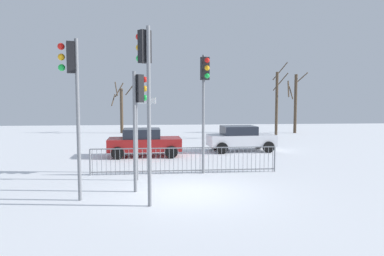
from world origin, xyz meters
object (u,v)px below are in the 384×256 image
traffic_light_foreground_right (205,87)px  traffic_light_rear_right (72,83)px  car_white_mid (240,138)px  bare_tree_left (277,103)px  traffic_light_rear_left (138,104)px  traffic_light_foreground_left (146,76)px  direction_sign_post (138,131)px  bare_tree_right (295,102)px  car_red_near (144,142)px  bare_tree_centre (121,108)px

traffic_light_foreground_right → traffic_light_rear_right: size_ratio=1.00×
traffic_light_foreground_right → car_white_mid: size_ratio=1.22×
traffic_light_rear_right → bare_tree_left: size_ratio=0.83×
bare_tree_left → traffic_light_rear_left: bearing=-123.0°
traffic_light_rear_left → traffic_light_foreground_right: bearing=95.1°
traffic_light_foreground_left → traffic_light_rear_right: size_ratio=1.05×
traffic_light_rear_right → direction_sign_post: 3.48m
bare_tree_left → direction_sign_post: bearing=-126.3°
car_white_mid → bare_tree_right: size_ratio=0.74×
traffic_light_foreground_right → car_red_near: bearing=-73.7°
bare_tree_left → bare_tree_centre: bearing=155.9°
traffic_light_foreground_left → bare_tree_right: (12.27, 20.47, -0.94)m
traffic_light_foreground_right → bare_tree_centre: 18.54m
traffic_light_rear_right → bare_tree_centre: size_ratio=1.06×
bare_tree_left → bare_tree_right: (3.01, 4.14, 0.00)m
traffic_light_foreground_right → direction_sign_post: (-2.59, -0.92, -1.65)m
direction_sign_post → bare_tree_right: size_ratio=0.63×
car_red_near → traffic_light_foreground_left: bearing=-89.2°
bare_tree_left → traffic_light_foreground_right: bearing=-120.0°
bare_tree_right → traffic_light_rear_right: bearing=-126.0°
traffic_light_foreground_left → car_red_near: 9.25m
bare_tree_centre → car_red_near: bearing=-79.0°
traffic_light_rear_left → bare_tree_centre: bare_tree_centre is taller
traffic_light_rear_right → car_white_mid: 12.22m
traffic_light_foreground_right → bare_tree_left: 14.18m
traffic_light_rear_left → bare_tree_right: (12.58, 18.86, -0.14)m
traffic_light_foreground_right → traffic_light_foreground_left: bearing=48.9°
car_red_near → traffic_light_rear_right: bearing=-104.0°
traffic_light_rear_left → traffic_light_foreground_right: 3.55m
traffic_light_rear_left → car_white_mid: 10.27m
traffic_light_foreground_left → bare_tree_left: (9.26, 16.33, -0.94)m
traffic_light_foreground_right → bare_tree_left: (7.09, 12.26, -0.76)m
traffic_light_foreground_left → direction_sign_post: traffic_light_foreground_left is taller
car_red_near → traffic_light_foreground_right: bearing=-63.0°
direction_sign_post → bare_tree_left: bare_tree_left is taller
traffic_light_rear_right → car_white_mid: traffic_light_rear_right is taller
direction_sign_post → car_red_near: size_ratio=0.86×
direction_sign_post → bare_tree_left: 16.37m
traffic_light_rear_left → bare_tree_centre: (-2.70, 20.21, -0.63)m
traffic_light_foreground_right → traffic_light_rear_right: bearing=25.5°
traffic_light_foreground_right → bare_tree_right: bearing=-134.6°
traffic_light_foreground_left → traffic_light_rear_left: bearing=61.8°
car_white_mid → bare_tree_left: bearing=51.1°
traffic_light_foreground_right → bare_tree_left: size_ratio=0.82×
car_white_mid → bare_tree_right: bare_tree_right is taller
car_red_near → bare_tree_centre: size_ratio=0.85×
car_white_mid → bare_tree_left: bare_tree_left is taller
traffic_light_foreground_left → bare_tree_right: bare_tree_right is taller
bare_tree_left → bare_tree_centre: 13.46m
bare_tree_left → bare_tree_right: size_ratio=1.09×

